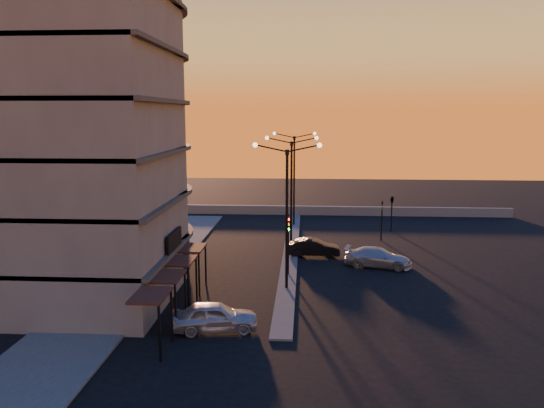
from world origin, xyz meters
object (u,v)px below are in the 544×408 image
at_px(streetlamp_mid, 291,184).
at_px(car_sedan, 313,247).
at_px(traffic_light_main, 288,236).
at_px(car_wagon, 378,257).
at_px(car_hatchback, 215,317).

relative_size(streetlamp_mid, car_sedan, 2.24).
bearing_deg(car_sedan, streetlamp_mid, 49.97).
relative_size(traffic_light_main, car_wagon, 0.87).
xyz_separation_m(traffic_light_main, car_wagon, (6.62, 2.77, -2.18)).
bearing_deg(car_wagon, car_hatchback, 154.16).
relative_size(streetlamp_mid, car_wagon, 1.94).
bearing_deg(streetlamp_mid, car_wagon, -33.35).
bearing_deg(car_wagon, car_sedan, 73.14).
bearing_deg(streetlamp_mid, car_sedan, -41.08).
height_order(traffic_light_main, car_sedan, traffic_light_main).
height_order(car_sedan, car_wagon, car_wagon).
bearing_deg(car_sedan, car_hatchback, 161.82).
bearing_deg(car_wagon, streetlamp_mid, 69.76).
xyz_separation_m(car_sedan, car_wagon, (4.79, -2.76, 0.01)).
distance_m(traffic_light_main, car_hatchback, 10.57).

